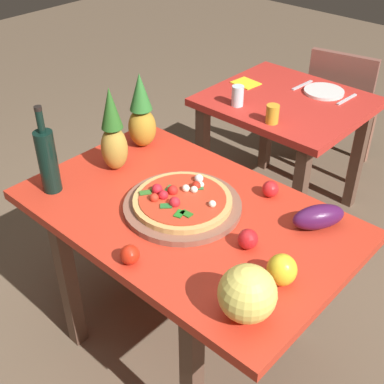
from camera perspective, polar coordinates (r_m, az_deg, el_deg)
ground_plane at (r=2.46m, az=-0.58°, el=-15.56°), size 10.00×10.00×0.00m
display_table at (r=2.01m, az=-0.69°, el=-4.10°), size 1.27×0.80×0.72m
background_table at (r=2.92m, az=10.33°, el=8.00°), size 0.83×0.75×0.72m
dining_chair at (r=3.43m, az=16.26°, el=9.27°), size 0.47×0.47×0.85m
pizza_board at (r=1.96m, az=-0.98°, el=-1.52°), size 0.45×0.45×0.02m
pizza at (r=1.94m, az=-1.09°, el=-0.81°), size 0.38×0.38×0.06m
wine_bottle at (r=2.07m, az=-15.78°, el=3.48°), size 0.08×0.08×0.37m
pineapple_left at (r=2.14m, az=-8.78°, el=6.40°), size 0.11×0.11×0.37m
pineapple_right at (r=2.31m, az=-5.65°, el=8.59°), size 0.13×0.13×0.35m
melon at (r=1.52m, az=6.18°, el=-11.18°), size 0.18×0.18×0.18m
bell_pepper at (r=1.66m, az=9.96°, el=-8.53°), size 0.10×0.10×0.11m
eggplant at (r=1.90m, az=13.90°, el=-2.71°), size 0.18×0.22×0.09m
tomato_by_bottle at (r=1.72m, az=-6.94°, el=-6.93°), size 0.07×0.07×0.07m
tomato_at_corner at (r=1.78m, az=6.23°, el=-5.22°), size 0.07×0.07×0.07m
tomato_near_board at (r=2.04m, az=8.72°, el=0.34°), size 0.07×0.07×0.07m
drinking_glass_juice at (r=2.58m, az=8.94°, el=8.57°), size 0.07×0.07×0.09m
drinking_glass_water at (r=2.73m, az=5.10°, el=10.61°), size 0.06×0.06×0.11m
dinner_plate at (r=2.98m, az=14.47°, el=10.78°), size 0.22×0.22×0.02m
fork_utensil at (r=3.04m, az=12.16°, el=11.54°), size 0.03×0.18×0.01m
knife_utensil at (r=2.92m, az=16.84°, el=9.84°), size 0.03×0.18×0.01m
napkin_folded at (r=3.02m, az=6.01°, el=11.96°), size 0.15×0.13×0.01m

